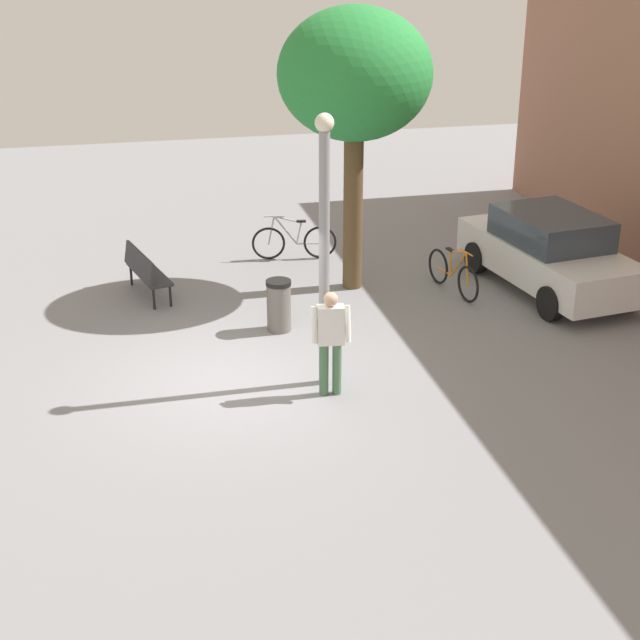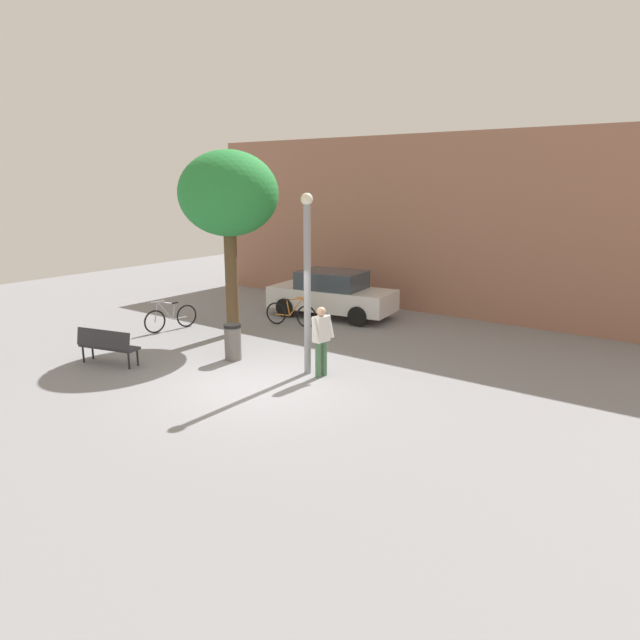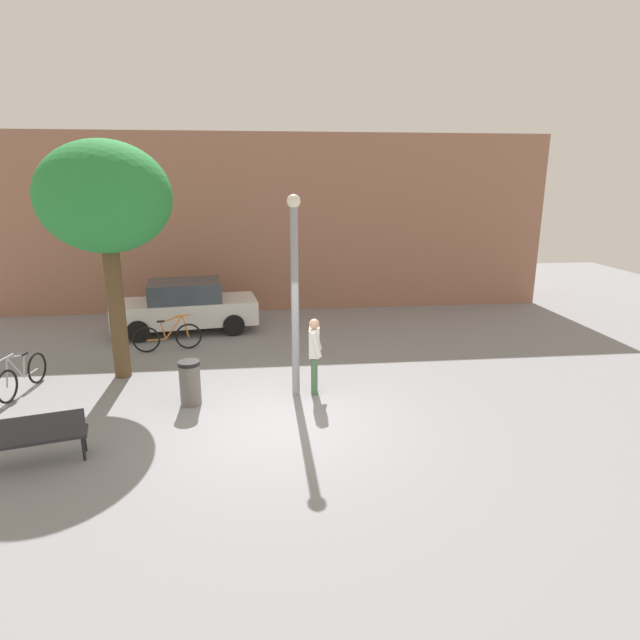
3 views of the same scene
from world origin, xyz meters
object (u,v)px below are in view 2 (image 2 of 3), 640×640
object	(u,v)px
park_bench	(107,344)
person_by_lamppost	(321,337)
lamppost	(307,276)
trash_bin	(233,342)
bicycle_silver	(171,318)
plaza_tree	(229,195)
bicycle_orange	(291,314)
parked_car_white	(332,294)

from	to	relation	value
park_bench	person_by_lamppost	bearing A→B (deg)	27.49
lamppost	person_by_lamppost	xyz separation A→B (m)	(0.40, 0.00, -1.39)
lamppost	trash_bin	bearing A→B (deg)	-172.25
bicycle_silver	lamppost	bearing A→B (deg)	-7.04
plaza_tree	person_by_lamppost	bearing A→B (deg)	-18.87
bicycle_orange	trash_bin	size ratio (longest dim) A/B	1.91
plaza_tree	bicycle_orange	distance (m)	4.19
person_by_lamppost	bicycle_orange	xyz separation A→B (m)	(-3.65, 3.33, -0.58)
parked_car_white	trash_bin	xyz separation A→B (m)	(0.81, -5.49, -0.30)
park_bench	trash_bin	size ratio (longest dim) A/B	1.78
lamppost	parked_car_white	world-z (taller)	lamppost
plaza_tree	bicycle_silver	size ratio (longest dim) A/B	2.97
lamppost	trash_bin	distance (m)	2.91
plaza_tree	parked_car_white	world-z (taller)	plaza_tree
plaza_tree	parked_car_white	bearing A→B (deg)	74.81
lamppost	trash_bin	world-z (taller)	lamppost
lamppost	park_bench	bearing A→B (deg)	-150.44
bicycle_silver	trash_bin	bearing A→B (deg)	-15.49
lamppost	parked_car_white	distance (m)	6.20
person_by_lamppost	bicycle_orange	bearing A→B (deg)	137.65
park_bench	trash_bin	distance (m)	3.10
person_by_lamppost	park_bench	size ratio (longest dim) A/B	1.00
person_by_lamppost	parked_car_white	bearing A→B (deg)	123.32
parked_car_white	bicycle_silver	bearing A→B (deg)	-123.05
bicycle_orange	parked_car_white	world-z (taller)	parked_car_white
plaza_tree	park_bench	bearing A→B (deg)	-95.53
plaza_tree	bicycle_silver	xyz separation A→B (m)	(-1.90, -0.78, -3.69)
person_by_lamppost	park_bench	bearing A→B (deg)	-152.51
plaza_tree	trash_bin	bearing A→B (deg)	-45.06
lamppost	bicycle_silver	size ratio (longest dim) A/B	2.35
trash_bin	person_by_lamppost	bearing A→B (deg)	6.67
person_by_lamppost	parked_car_white	size ratio (longest dim) A/B	0.38
bicycle_orange	trash_bin	world-z (taller)	bicycle_orange
lamppost	parked_car_white	xyz separation A→B (m)	(-3.00, 5.19, -1.58)
bicycle_silver	parked_car_white	distance (m)	5.33
bicycle_orange	trash_bin	xyz separation A→B (m)	(1.05, -3.63, 0.09)
park_bench	trash_bin	world-z (taller)	trash_bin
bicycle_orange	person_by_lamppost	bearing A→B (deg)	-42.35
plaza_tree	bicycle_silver	world-z (taller)	plaza_tree
park_bench	bicycle_orange	world-z (taller)	bicycle_orange
park_bench	plaza_tree	world-z (taller)	plaza_tree
bicycle_orange	parked_car_white	distance (m)	1.91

